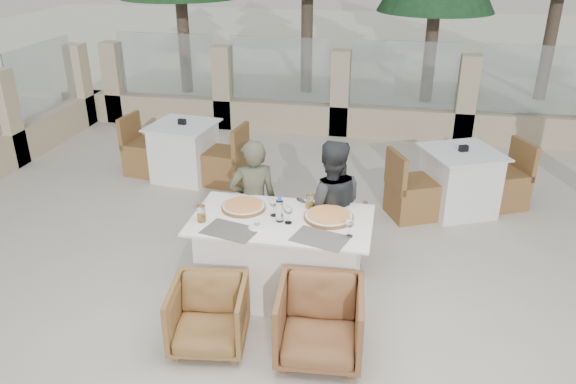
% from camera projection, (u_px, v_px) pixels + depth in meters
% --- Properties ---
extents(ground, '(80.00, 80.00, 0.00)m').
position_uv_depth(ground, '(282.00, 296.00, 5.23)').
color(ground, beige).
rests_on(ground, ground).
extents(sand_patch, '(30.00, 16.00, 0.01)m').
position_uv_depth(sand_patch, '(370.00, 42.00, 17.72)').
color(sand_patch, beige).
rests_on(sand_patch, ground).
extents(perimeter_wall_far, '(10.00, 0.34, 1.60)m').
position_uv_depth(perimeter_wall_far, '(340.00, 87.00, 9.18)').
color(perimeter_wall_far, tan).
rests_on(perimeter_wall_far, ground).
extents(dining_table, '(1.60, 0.90, 0.77)m').
position_uv_depth(dining_table, '(282.00, 256.00, 5.14)').
color(dining_table, white).
rests_on(dining_table, ground).
extents(placemat_near_left, '(0.51, 0.40, 0.00)m').
position_uv_depth(placemat_near_left, '(230.00, 231.00, 4.78)').
color(placemat_near_left, '#59544C').
rests_on(placemat_near_left, dining_table).
extents(placemat_near_right, '(0.52, 0.41, 0.00)m').
position_uv_depth(placemat_near_right, '(320.00, 238.00, 4.65)').
color(placemat_near_right, '#635C55').
rests_on(placemat_near_right, dining_table).
extents(pizza_left, '(0.46, 0.46, 0.05)m').
position_uv_depth(pizza_left, '(244.00, 206.00, 5.16)').
color(pizza_left, '#D64F1D').
rests_on(pizza_left, dining_table).
extents(pizza_right, '(0.59, 0.59, 0.06)m').
position_uv_depth(pizza_right, '(329.00, 216.00, 4.97)').
color(pizza_right, orange).
rests_on(pizza_right, dining_table).
extents(water_bottle, '(0.09, 0.09, 0.23)m').
position_uv_depth(water_bottle, '(280.00, 209.00, 4.89)').
color(water_bottle, '#C2DFFF').
rests_on(water_bottle, dining_table).
extents(wine_glass_centre, '(0.08, 0.08, 0.18)m').
position_uv_depth(wine_glass_centre, '(274.00, 206.00, 5.00)').
color(wine_glass_centre, silver).
rests_on(wine_glass_centre, dining_table).
extents(wine_glass_near, '(0.10, 0.10, 0.18)m').
position_uv_depth(wine_glass_near, '(288.00, 214.00, 4.87)').
color(wine_glass_near, white).
rests_on(wine_glass_near, dining_table).
extents(wine_glass_corner, '(0.08, 0.08, 0.18)m').
position_uv_depth(wine_glass_corner, '(349.00, 227.00, 4.65)').
color(wine_glass_corner, silver).
rests_on(wine_glass_corner, dining_table).
extents(beer_glass_left, '(0.08, 0.08, 0.15)m').
position_uv_depth(beer_glass_left, '(201.00, 214.00, 4.91)').
color(beer_glass_left, orange).
rests_on(beer_glass_left, dining_table).
extents(beer_glass_right, '(0.07, 0.07, 0.13)m').
position_uv_depth(beer_glass_right, '(309.00, 201.00, 5.16)').
color(beer_glass_right, gold).
rests_on(beer_glass_right, dining_table).
extents(olive_dish, '(0.14, 0.14, 0.04)m').
position_uv_depth(olive_dish, '(257.00, 226.00, 4.82)').
color(olive_dish, white).
rests_on(olive_dish, dining_table).
extents(armchair_far_left, '(0.79, 0.80, 0.56)m').
position_uv_depth(armchair_far_left, '(252.00, 228.00, 5.85)').
color(armchair_far_left, brown).
rests_on(armchair_far_left, ground).
extents(armchair_far_right, '(0.68, 0.70, 0.54)m').
position_uv_depth(armchair_far_right, '(332.00, 229.00, 5.86)').
color(armchair_far_right, brown).
rests_on(armchair_far_right, ground).
extents(armchair_near_left, '(0.67, 0.69, 0.56)m').
position_uv_depth(armchair_near_left, '(209.00, 316.00, 4.51)').
color(armchair_near_left, olive).
rests_on(armchair_near_left, ground).
extents(armchair_near_right, '(0.71, 0.73, 0.62)m').
position_uv_depth(armchair_near_right, '(320.00, 322.00, 4.38)').
color(armchair_near_right, brown).
rests_on(armchair_near_right, ground).
extents(diner_left, '(0.56, 0.48, 1.31)m').
position_uv_depth(diner_left, '(253.00, 203.00, 5.54)').
color(diner_left, '#4F4F3A').
rests_on(diner_left, ground).
extents(diner_right, '(0.75, 0.63, 1.37)m').
position_uv_depth(diner_right, '(330.00, 208.00, 5.37)').
color(diner_right, '#313435').
rests_on(diner_right, ground).
extents(bg_table_a, '(1.73, 1.01, 0.77)m').
position_uv_depth(bg_table_a, '(184.00, 151.00, 7.64)').
color(bg_table_a, white).
rests_on(bg_table_a, ground).
extents(bg_table_b, '(1.83, 1.43, 0.77)m').
position_uv_depth(bg_table_b, '(459.00, 181.00, 6.70)').
color(bg_table_b, white).
rests_on(bg_table_b, ground).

